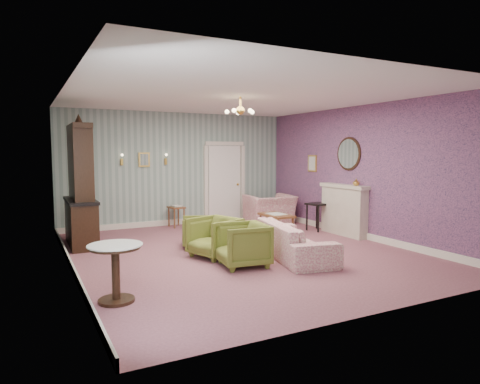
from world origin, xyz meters
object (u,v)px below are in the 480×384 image
olive_chair_b (214,235)px  wingback_chair (270,205)px  dresser (80,182)px  olive_chair_a (242,242)px  olive_chair_c (199,230)px  side_table_black (318,217)px  coffee_table (276,224)px  fireplace (344,210)px  pedestal_table (116,273)px  sofa_chintz (294,234)px

olive_chair_b → wingback_chair: size_ratio=0.68×
dresser → olive_chair_a: bearing=-52.9°
olive_chair_c → olive_chair_a: bearing=24.5°
olive_chair_c → side_table_black: side_table_black is taller
dresser → coffee_table: size_ratio=2.86×
fireplace → side_table_black: bearing=107.0°
pedestal_table → coffee_table: bearing=34.8°
fireplace → coffee_table: bearing=147.0°
sofa_chintz → olive_chair_a: bearing=108.7°
fireplace → wingback_chair: bearing=109.0°
olive_chair_a → olive_chair_c: olive_chair_a is taller
pedestal_table → wingback_chair: bearing=41.0°
olive_chair_c → dresser: bearing=-99.3°
olive_chair_a → coffee_table: (2.01, 2.15, -0.17)m
wingback_chair → olive_chair_c: bearing=37.6°
coffee_table → olive_chair_b: bearing=-148.0°
olive_chair_b → fireplace: (3.45, 0.52, 0.18)m
olive_chair_a → sofa_chintz: 1.12m
sofa_chintz → pedestal_table: sofa_chintz is taller
dresser → olive_chair_c: bearing=-30.0°
olive_chair_c → sofa_chintz: (1.21, -1.56, 0.08)m
wingback_chair → dresser: 4.83m
side_table_black → pedestal_table: size_ratio=0.90×
olive_chair_a → wingback_chair: bearing=149.8°
sofa_chintz → coffee_table: bearing=-12.3°
dresser → fireplace: (5.46, -1.60, -0.71)m
sofa_chintz → pedestal_table: size_ratio=2.87×
olive_chair_c → coffee_table: olive_chair_c is taller
side_table_black → sofa_chintz: bearing=-136.6°
olive_chair_c → coffee_table: 2.15m
pedestal_table → sofa_chintz: bearing=15.4°
olive_chair_a → olive_chair_c: 1.70m
fireplace → pedestal_table: 5.89m
olive_chair_c → sofa_chintz: bearing=58.9°
olive_chair_c → olive_chair_b: bearing=17.6°
sofa_chintz → fireplace: 2.49m
olive_chair_a → olive_chair_b: (-0.15, 0.80, -0.00)m
wingback_chair → coffee_table: bearing=70.5°
olive_chair_b → fireplace: 3.49m
wingback_chair → pedestal_table: bearing=46.4°
dresser → coffee_table: (4.17, -0.77, -1.06)m
sofa_chintz → coffee_table: (0.90, 2.01, -0.19)m
sofa_chintz → wingback_chair: size_ratio=1.83×
olive_chair_b → pedestal_table: (-2.05, -1.57, -0.02)m
pedestal_table → side_table_black: bearing=27.7°
olive_chair_a → pedestal_table: olive_chair_a is taller
side_table_black → fireplace: bearing=-73.0°
dresser → coffee_table: 4.38m
olive_chair_a → dresser: 3.74m
olive_chair_a → olive_chair_c: bearing=-169.6°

